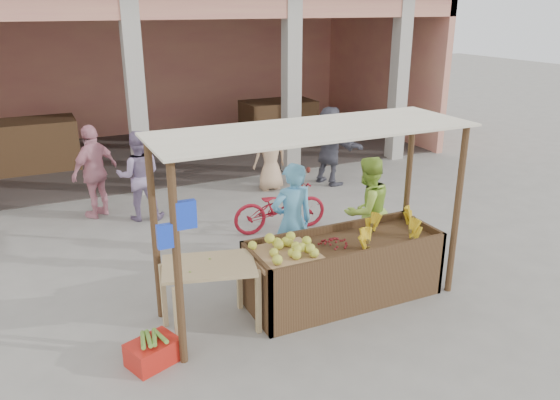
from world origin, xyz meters
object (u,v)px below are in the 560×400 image
red_crate (153,352)px  vendor_green (367,208)px  motorcycle (280,206)px  side_table (209,275)px  vendor_blue (292,219)px  fruit_stall (343,271)px

red_crate → vendor_green: size_ratio=0.30×
motorcycle → red_crate: bearing=139.4°
side_table → vendor_blue: (1.49, 0.77, 0.19)m
motorcycle → side_table: bearing=144.7°
fruit_stall → vendor_blue: size_ratio=1.39×
vendor_blue → vendor_green: bearing=-177.9°
fruit_stall → vendor_green: 1.32m
red_crate → vendor_blue: size_ratio=0.29×
side_table → vendor_blue: 1.69m
vendor_green → fruit_stall: bearing=34.2°
fruit_stall → vendor_blue: 1.04m
fruit_stall → vendor_blue: (-0.37, 0.81, 0.53)m
vendor_blue → side_table: bearing=28.6°
fruit_stall → vendor_blue: bearing=114.7°
red_crate → vendor_blue: (2.29, 1.15, 0.80)m
red_crate → motorcycle: (2.91, 2.85, 0.32)m
fruit_stall → side_table: side_table is taller
fruit_stall → motorcycle: motorcycle is taller
side_table → motorcycle: motorcycle is taller
fruit_stall → red_crate: size_ratio=4.88×
fruit_stall → motorcycle: (0.24, 2.51, 0.06)m
red_crate → side_table: bearing=3.6°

